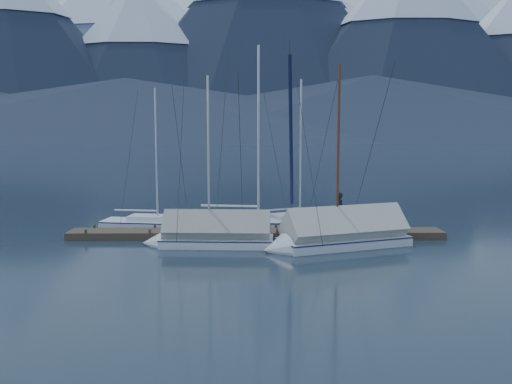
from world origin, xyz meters
TOP-DOWN VIEW (x-y plane):
  - ground at (0.00, 0.00)m, footprint 1000.00×1000.00m
  - mountain_range at (4.12, 370.45)m, footprint 877.00×584.00m
  - dock at (0.00, 2.00)m, footprint 18.00×1.50m
  - mooring_posts at (-0.50, 2.00)m, footprint 15.12×1.52m
  - sailboat_open_left at (-4.77, 4.53)m, footprint 6.28×2.81m
  - sailboat_open_mid at (0.70, 4.29)m, footprint 8.09×3.53m
  - sailboat_open_right at (2.83, 5.31)m, footprint 6.67×4.37m
  - sailboat_covered_near at (3.42, -0.29)m, footprint 7.08×4.26m
  - sailboat_covered_far at (-2.23, 0.05)m, footprint 5.97×2.50m
  - person at (4.07, 2.19)m, footprint 0.62×0.77m

SIDE VIEW (x-z plane):
  - ground at x=0.00m, z-range 0.00..0.00m
  - dock at x=0.00m, z-range -0.16..0.38m
  - sailboat_open_left at x=-4.77m, z-range -3.88..4.17m
  - sailboat_open_right at x=2.83m, z-range -4.15..4.45m
  - sailboat_open_mid at x=0.70m, z-range -5.02..5.38m
  - mooring_posts at x=-0.50m, z-range 0.17..0.52m
  - sailboat_covered_far at x=-2.23m, z-range -3.72..4.53m
  - sailboat_covered_near at x=3.42m, z-range -3.97..4.85m
  - person at x=4.07m, z-range 0.34..2.18m
  - mountain_range at x=4.12m, z-range -16.60..133.90m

